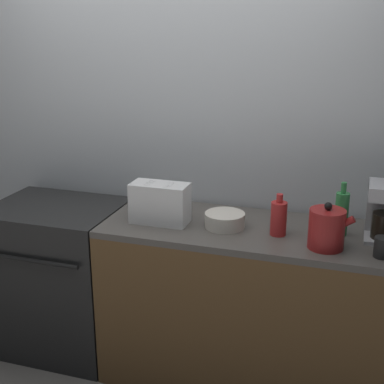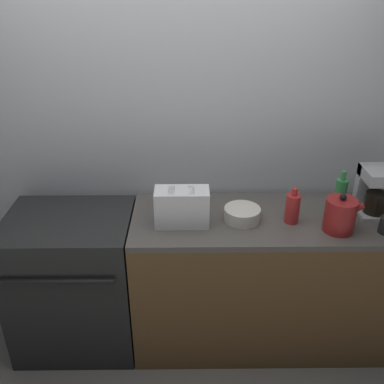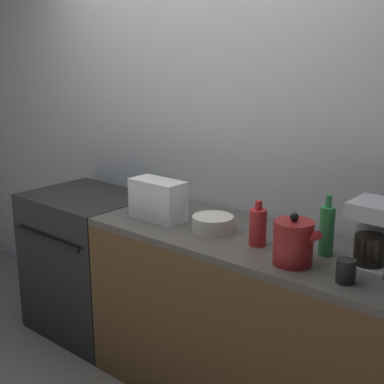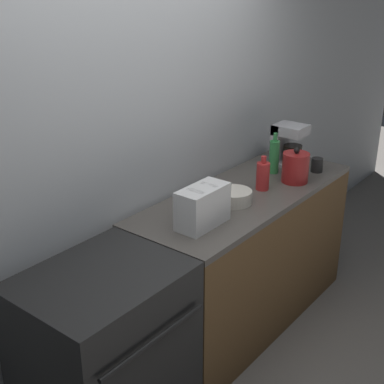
{
  "view_description": "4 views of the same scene",
  "coord_description": "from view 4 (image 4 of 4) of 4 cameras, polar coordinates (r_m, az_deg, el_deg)",
  "views": [
    {
      "loc": [
        1.05,
        -2.3,
        1.97
      ],
      "look_at": [
        0.21,
        0.33,
        1.09
      ],
      "focal_mm": 50.0,
      "sensor_mm": 36.0,
      "label": 1
    },
    {
      "loc": [
        0.09,
        -1.89,
        2.24
      ],
      "look_at": [
        0.12,
        0.32,
        1.1
      ],
      "focal_mm": 40.0,
      "sensor_mm": 36.0,
      "label": 2
    },
    {
      "loc": [
        2.01,
        -1.76,
        1.83
      ],
      "look_at": [
        0.19,
        0.38,
        1.08
      ],
      "focal_mm": 50.0,
      "sensor_mm": 36.0,
      "label": 3
    },
    {
      "loc": [
        -2.02,
        -1.32,
        2.2
      ],
      "look_at": [
        0.15,
        0.39,
        1.06
      ],
      "focal_mm": 50.0,
      "sensor_mm": 36.0,
      "label": 4
    }
  ],
  "objects": [
    {
      "name": "bottle_green",
      "position": [
        3.64,
        8.76,
        3.78
      ],
      "size": [
        0.07,
        0.07,
        0.28
      ],
      "color": "#338C47",
      "rests_on": "counter_block"
    },
    {
      "name": "counter_block",
      "position": [
        3.55,
        5.55,
        -6.93
      ],
      "size": [
        1.7,
        0.63,
        0.93
      ],
      "color": "brown",
      "rests_on": "ground_plane"
    },
    {
      "name": "bottle_red",
      "position": [
        3.36,
        7.57,
        1.75
      ],
      "size": [
        0.08,
        0.08,
        0.22
      ],
      "color": "#B72828",
      "rests_on": "counter_block"
    },
    {
      "name": "bowl",
      "position": [
        3.16,
        4.49,
        -0.5
      ],
      "size": [
        0.21,
        0.21,
        0.08
      ],
      "color": "beige",
      "rests_on": "counter_block"
    },
    {
      "name": "coffee_maker",
      "position": [
        3.82,
        10.1,
        5.13
      ],
      "size": [
        0.18,
        0.21,
        0.29
      ],
      "color": "#B7B7BC",
      "rests_on": "counter_block"
    },
    {
      "name": "kettle",
      "position": [
        3.51,
        10.99,
        2.61
      ],
      "size": [
        0.22,
        0.17,
        0.23
      ],
      "color": "maroon",
      "rests_on": "counter_block"
    },
    {
      "name": "stove",
      "position": [
        2.74,
        -9.13,
        -16.8
      ],
      "size": [
        0.76,
        0.64,
        0.93
      ],
      "color": "black",
      "rests_on": "ground_plane"
    },
    {
      "name": "toaster",
      "position": [
        2.85,
        1.13,
        -1.55
      ],
      "size": [
        0.31,
        0.15,
        0.22
      ],
      "color": "white",
      "rests_on": "counter_block"
    },
    {
      "name": "wall_back",
      "position": [
        2.98,
        -6.24,
        4.79
      ],
      "size": [
        8.0,
        0.05,
        2.6
      ],
      "color": "silver",
      "rests_on": "ground_plane"
    },
    {
      "name": "cup_black",
      "position": [
        3.74,
        13.19,
        2.82
      ],
      "size": [
        0.08,
        0.08,
        0.1
      ],
      "color": "black",
      "rests_on": "counter_block"
    }
  ]
}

